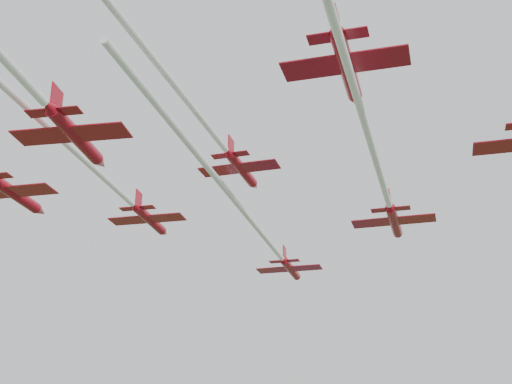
# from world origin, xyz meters

# --- Properties ---
(jet_lead) EXTENTS (13.78, 63.15, 2.65)m
(jet_lead) POSITION_xyz_m (-5.30, 3.02, 46.48)
(jet_lead) COLOR #A60C1D
(jet_row2_left) EXTENTS (11.03, 57.21, 2.74)m
(jet_row2_left) POSITION_xyz_m (-20.55, -9.56, 48.89)
(jet_row2_left) COLOR #A60C1D
(jet_row2_right) EXTENTS (15.86, 68.74, 2.77)m
(jet_row2_right) POSITION_xyz_m (6.78, -16.74, 46.78)
(jet_row2_right) COLOR #A60C1D
(jet_row3_mid) EXTENTS (12.95, 50.88, 2.36)m
(jet_row3_mid) POSITION_xyz_m (-8.22, -24.24, 48.15)
(jet_row3_mid) COLOR #A60C1D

